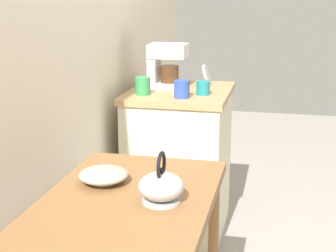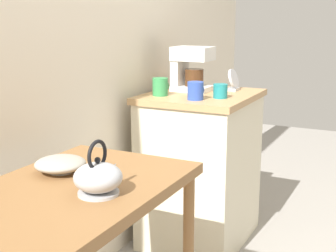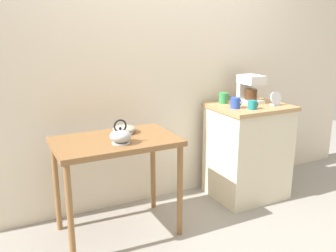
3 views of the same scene
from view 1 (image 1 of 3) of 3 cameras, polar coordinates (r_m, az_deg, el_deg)
The scene contains 10 objects.
back_wall at distance 2.48m, azimuth -10.86°, elevation 13.14°, with size 4.40×0.10×2.80m, color beige.
wooden_table at distance 1.81m, azimuth -4.59°, elevation -11.07°, with size 0.92×0.58×0.78m.
kitchen_counter at distance 3.11m, azimuth 1.29°, elevation -4.05°, with size 0.69×0.58×0.90m.
bowl_stoneware at distance 1.90m, azimuth -7.22°, elevation -5.46°, with size 0.18×0.18×0.06m.
teakettle at distance 1.72m, azimuth -0.73°, elevation -6.73°, with size 0.19×0.16×0.18m.
coffee_maker at distance 3.06m, azimuth -0.40°, elevation 6.98°, with size 0.18×0.22×0.26m.
mug_blue at distance 2.77m, azimuth 1.60°, elevation 4.15°, with size 0.09×0.08×0.10m.
mug_tall_green at distance 2.86m, azimuth -2.82°, elevation 4.51°, with size 0.09×0.09×0.10m.
mug_dark_teal at distance 2.87m, azimuth 3.95°, elevation 4.28°, with size 0.08×0.08×0.08m.
table_clock at distance 3.14m, azimuth 4.32°, elevation 5.60°, with size 0.12×0.06×0.13m.
Camera 1 is at (-2.18, -0.53, 1.48)m, focal length 54.51 mm.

